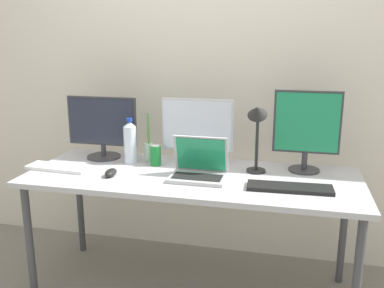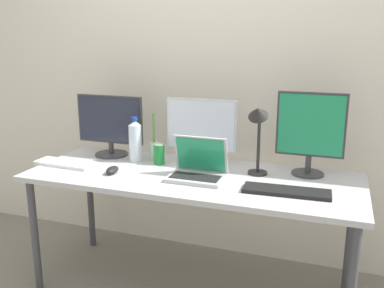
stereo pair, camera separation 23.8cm
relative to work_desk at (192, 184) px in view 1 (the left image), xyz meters
The scene contains 13 objects.
wall_back 0.86m from the work_desk, 90.00° to the left, with size 7.00×0.08×2.60m, color silver.
work_desk is the anchor object (origin of this frame).
monitor_left 0.72m from the work_desk, 161.90° to the left, with size 0.46×0.21×0.40m.
monitor_center 0.35m from the work_desk, 94.85° to the left, with size 0.44×0.22×0.40m.
monitor_right 0.73m from the work_desk, 19.29° to the left, with size 0.38×0.18×0.47m.
laptop_silver 0.13m from the work_desk, 40.98° to the right, with size 0.31×0.22×0.23m.
keyboard_main 0.56m from the work_desk, 12.31° to the right, with size 0.43×0.13×0.02m, color black.
keyboard_aux 0.80m from the work_desk, behind, with size 0.38×0.13×0.02m, color white.
mouse_by_keyboard 0.46m from the work_desk, 163.65° to the right, with size 0.06×0.11×0.04m, color black.
water_bottle 0.48m from the work_desk, 161.74° to the left, with size 0.08×0.08×0.28m.
soda_can_near_keyboard 0.31m from the work_desk, 153.44° to the left, with size 0.07×0.07×0.13m.
bamboo_vase 0.41m from the work_desk, 147.46° to the left, with size 0.06×0.06×0.30m.
desk_lamp 0.50m from the work_desk, 14.90° to the left, with size 0.11×0.18×0.42m.
Camera 1 is at (0.53, -2.25, 1.51)m, focal length 40.00 mm.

